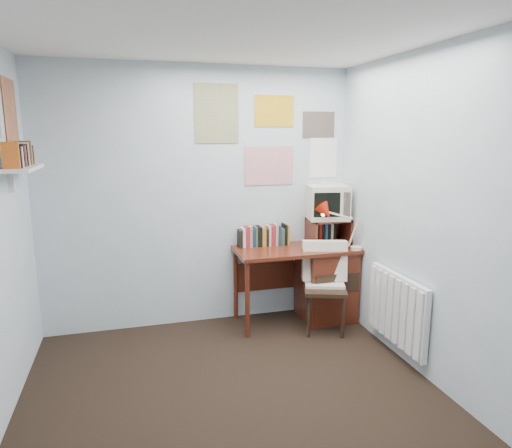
{
  "coord_description": "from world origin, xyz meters",
  "views": [
    {
      "loc": [
        -0.66,
        -2.6,
        1.88
      ],
      "look_at": [
        0.34,
        0.95,
        1.14
      ],
      "focal_mm": 32.0,
      "sensor_mm": 36.0,
      "label": 1
    }
  ],
  "objects_px": {
    "wall_shelf": "(22,168)",
    "desk_chair": "(325,290)",
    "desk_lamp": "(357,229)",
    "crt_tv": "(327,201)",
    "tv_riser": "(328,231)",
    "desk": "(321,280)",
    "radiator": "(397,309)"
  },
  "relations": [
    {
      "from": "wall_shelf",
      "to": "desk_chair",
      "type": "bearing_deg",
      "value": 1.73
    },
    {
      "from": "desk_lamp",
      "to": "crt_tv",
      "type": "xyz_separation_m",
      "value": [
        -0.16,
        0.35,
        0.24
      ]
    },
    {
      "from": "desk_lamp",
      "to": "crt_tv",
      "type": "distance_m",
      "value": 0.45
    },
    {
      "from": "desk_chair",
      "to": "tv_riser",
      "type": "bearing_deg",
      "value": 82.72
    },
    {
      "from": "desk",
      "to": "tv_riser",
      "type": "xyz_separation_m",
      "value": [
        0.12,
        0.11,
        0.48
      ]
    },
    {
      "from": "crt_tv",
      "to": "wall_shelf",
      "type": "distance_m",
      "value": 2.76
    },
    {
      "from": "desk_lamp",
      "to": "crt_tv",
      "type": "height_order",
      "value": "crt_tv"
    },
    {
      "from": "desk_lamp",
      "to": "desk",
      "type": "bearing_deg",
      "value": 137.45
    },
    {
      "from": "desk_chair",
      "to": "desk_lamp",
      "type": "relative_size",
      "value": 2.07
    },
    {
      "from": "desk_lamp",
      "to": "tv_riser",
      "type": "height_order",
      "value": "desk_lamp"
    },
    {
      "from": "desk_lamp",
      "to": "tv_riser",
      "type": "xyz_separation_m",
      "value": [
        -0.15,
        0.33,
        -0.08
      ]
    },
    {
      "from": "desk_chair",
      "to": "wall_shelf",
      "type": "height_order",
      "value": "wall_shelf"
    },
    {
      "from": "desk_lamp",
      "to": "tv_riser",
      "type": "distance_m",
      "value": 0.37
    },
    {
      "from": "desk",
      "to": "desk_chair",
      "type": "bearing_deg",
      "value": -106.09
    },
    {
      "from": "tv_riser",
      "to": "desk_chair",
      "type": "bearing_deg",
      "value": -116.44
    },
    {
      "from": "desk",
      "to": "desk_chair",
      "type": "height_order",
      "value": "desk_chair"
    },
    {
      "from": "tv_riser",
      "to": "radiator",
      "type": "xyz_separation_m",
      "value": [
        0.17,
        -1.04,
        -0.47
      ]
    },
    {
      "from": "desk_chair",
      "to": "crt_tv",
      "type": "distance_m",
      "value": 0.91
    },
    {
      "from": "tv_riser",
      "to": "radiator",
      "type": "bearing_deg",
      "value": -80.72
    },
    {
      "from": "desk_chair",
      "to": "crt_tv",
      "type": "relative_size",
      "value": 2.11
    },
    {
      "from": "crt_tv",
      "to": "wall_shelf",
      "type": "relative_size",
      "value": 0.64
    },
    {
      "from": "desk_chair",
      "to": "tv_riser",
      "type": "height_order",
      "value": "tv_riser"
    },
    {
      "from": "tv_riser",
      "to": "crt_tv",
      "type": "bearing_deg",
      "value": 121.8
    },
    {
      "from": "desk_chair",
      "to": "wall_shelf",
      "type": "distance_m",
      "value": 2.76
    },
    {
      "from": "radiator",
      "to": "wall_shelf",
      "type": "bearing_deg",
      "value": 169.11
    },
    {
      "from": "desk",
      "to": "desk_lamp",
      "type": "relative_size",
      "value": 2.98
    },
    {
      "from": "desk",
      "to": "desk_chair",
      "type": "distance_m",
      "value": 0.32
    },
    {
      "from": "desk_lamp",
      "to": "crt_tv",
      "type": "bearing_deg",
      "value": 111.62
    },
    {
      "from": "desk_chair",
      "to": "desk",
      "type": "bearing_deg",
      "value": 93.08
    },
    {
      "from": "tv_riser",
      "to": "crt_tv",
      "type": "relative_size",
      "value": 1.01
    },
    {
      "from": "desk_lamp",
      "to": "tv_riser",
      "type": "bearing_deg",
      "value": 111.18
    },
    {
      "from": "desk_chair",
      "to": "tv_riser",
      "type": "distance_m",
      "value": 0.66
    }
  ]
}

